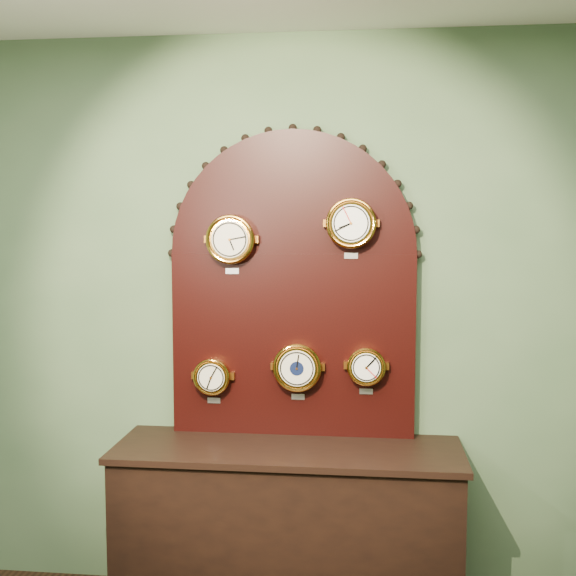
# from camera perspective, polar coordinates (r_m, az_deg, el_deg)

# --- Properties ---
(wall_back) EXTENTS (4.00, 0.00, 4.00)m
(wall_back) POSITION_cam_1_polar(r_m,az_deg,el_deg) (3.60, 0.45, -2.48)
(wall_back) COLOR #4E6B49
(wall_back) RESTS_ON ground
(shop_counter) EXTENTS (1.60, 0.50, 0.80)m
(shop_counter) POSITION_cam_1_polar(r_m,az_deg,el_deg) (3.62, -0.04, -18.94)
(shop_counter) COLOR black
(shop_counter) RESTS_ON ground_plane
(display_board) EXTENTS (1.26, 0.06, 1.53)m
(display_board) POSITION_cam_1_polar(r_m,az_deg,el_deg) (3.53, 0.37, 1.05)
(display_board) COLOR black
(display_board) RESTS_ON shop_counter
(roman_clock) EXTENTS (0.24, 0.08, 0.29)m
(roman_clock) POSITION_cam_1_polar(r_m,az_deg,el_deg) (3.50, -4.55, 3.85)
(roman_clock) COLOR #C48129
(roman_clock) RESTS_ON display_board
(arabic_clock) EXTENTS (0.24, 0.08, 0.29)m
(arabic_clock) POSITION_cam_1_polar(r_m,az_deg,el_deg) (3.44, 5.02, 5.12)
(arabic_clock) COLOR #C48129
(arabic_clock) RESTS_ON display_board
(hygrometer) EXTENTS (0.18, 0.08, 0.24)m
(hygrometer) POSITION_cam_1_polar(r_m,az_deg,el_deg) (3.60, -6.01, -6.97)
(hygrometer) COLOR #C48129
(hygrometer) RESTS_ON display_board
(barometer) EXTENTS (0.24, 0.08, 0.29)m
(barometer) POSITION_cam_1_polar(r_m,az_deg,el_deg) (3.52, 0.75, -6.29)
(barometer) COLOR #C48129
(barometer) RESTS_ON display_board
(tide_clock) EXTENTS (0.19, 0.08, 0.24)m
(tide_clock) POSITION_cam_1_polar(r_m,az_deg,el_deg) (3.51, 6.22, -6.18)
(tide_clock) COLOR #C48129
(tide_clock) RESTS_ON display_board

